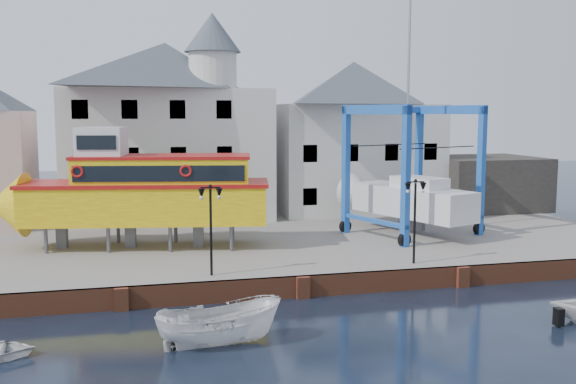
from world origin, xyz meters
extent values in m
plane|color=black|center=(0.00, 0.00, 0.00)|extent=(140.00, 140.00, 0.00)
cube|color=slate|center=(0.00, 11.00, 0.50)|extent=(44.00, 22.00, 1.00)
cube|color=brown|center=(0.00, 0.12, 0.50)|extent=(44.00, 0.25, 1.00)
cube|color=brown|center=(-8.00, -0.05, 0.50)|extent=(0.60, 0.36, 1.00)
cube|color=brown|center=(0.00, -0.05, 0.50)|extent=(0.60, 0.36, 1.00)
cube|color=brown|center=(8.00, -0.05, 0.50)|extent=(0.60, 0.36, 1.00)
cube|color=silver|center=(-5.00, 18.50, 5.50)|extent=(14.00, 8.00, 9.00)
pyramid|color=#40434C|center=(-5.00, 18.50, 11.60)|extent=(14.00, 8.00, 3.20)
cube|color=black|center=(-10.50, 14.54, 2.60)|extent=(1.00, 0.08, 1.20)
cube|color=black|center=(-7.50, 14.54, 2.60)|extent=(1.00, 0.08, 1.20)
cube|color=black|center=(-4.50, 14.54, 2.60)|extent=(1.00, 0.08, 1.20)
cube|color=black|center=(-1.50, 14.54, 2.60)|extent=(1.00, 0.08, 1.20)
cube|color=black|center=(-10.50, 14.54, 5.60)|extent=(1.00, 0.08, 1.20)
cube|color=black|center=(-7.50, 14.54, 5.60)|extent=(1.00, 0.08, 1.20)
cube|color=black|center=(-4.50, 14.54, 5.60)|extent=(1.00, 0.08, 1.20)
cube|color=black|center=(-1.50, 14.54, 5.60)|extent=(1.00, 0.08, 1.20)
cube|color=black|center=(-10.50, 14.54, 8.60)|extent=(1.00, 0.08, 1.20)
cube|color=black|center=(-7.50, 14.54, 8.60)|extent=(1.00, 0.08, 1.20)
cube|color=black|center=(-4.50, 14.54, 8.60)|extent=(1.00, 0.08, 1.20)
cube|color=black|center=(-1.50, 14.54, 8.60)|extent=(1.00, 0.08, 1.20)
cylinder|color=silver|center=(-2.00, 16.10, 11.20)|extent=(3.20, 3.20, 2.40)
cone|color=#40434C|center=(-2.00, 16.10, 13.70)|extent=(3.80, 3.80, 2.60)
cube|color=silver|center=(9.00, 19.00, 5.00)|extent=(12.00, 8.00, 8.00)
pyramid|color=#40434C|center=(9.00, 19.00, 10.60)|extent=(12.00, 8.00, 3.20)
cube|color=black|center=(4.50, 15.04, 2.60)|extent=(1.00, 0.08, 1.20)
cube|color=black|center=(7.50, 15.04, 2.60)|extent=(1.00, 0.08, 1.20)
cube|color=black|center=(10.50, 15.04, 2.60)|extent=(1.00, 0.08, 1.20)
cube|color=black|center=(13.50, 15.04, 2.60)|extent=(1.00, 0.08, 1.20)
cube|color=black|center=(4.50, 15.04, 5.60)|extent=(1.00, 0.08, 1.20)
cube|color=black|center=(7.50, 15.04, 5.60)|extent=(1.00, 0.08, 1.20)
cube|color=black|center=(10.50, 15.04, 5.60)|extent=(1.00, 0.08, 1.20)
cube|color=black|center=(13.50, 15.04, 5.60)|extent=(1.00, 0.08, 1.20)
cube|color=#262423|center=(19.00, 17.00, 3.00)|extent=(8.00, 7.00, 4.00)
cylinder|color=black|center=(-4.00, 1.20, 3.00)|extent=(0.12, 0.12, 4.00)
cube|color=black|center=(-4.00, 1.20, 5.05)|extent=(0.90, 0.06, 0.06)
sphere|color=black|center=(-4.00, 1.20, 5.12)|extent=(0.16, 0.16, 0.16)
cone|color=black|center=(-4.40, 1.20, 4.78)|extent=(0.32, 0.32, 0.45)
sphere|color=silver|center=(-4.40, 1.20, 4.60)|extent=(0.18, 0.18, 0.18)
cone|color=black|center=(-3.60, 1.20, 4.78)|extent=(0.32, 0.32, 0.45)
sphere|color=silver|center=(-3.60, 1.20, 4.60)|extent=(0.18, 0.18, 0.18)
cylinder|color=black|center=(6.00, 1.20, 3.00)|extent=(0.12, 0.12, 4.00)
cube|color=black|center=(6.00, 1.20, 5.05)|extent=(0.90, 0.06, 0.06)
sphere|color=black|center=(6.00, 1.20, 5.12)|extent=(0.16, 0.16, 0.16)
cone|color=black|center=(5.60, 1.20, 4.78)|extent=(0.32, 0.32, 0.45)
sphere|color=silver|center=(5.60, 1.20, 4.60)|extent=(0.18, 0.18, 0.18)
cone|color=black|center=(6.40, 1.20, 4.78)|extent=(0.32, 0.32, 0.45)
sphere|color=silver|center=(6.40, 1.20, 4.60)|extent=(0.18, 0.18, 0.18)
cylinder|color=#59595E|center=(-11.96, 7.84, 1.70)|extent=(0.23, 0.23, 1.40)
cylinder|color=#59595E|center=(-11.51, 10.41, 1.70)|extent=(0.23, 0.23, 1.40)
cylinder|color=#59595E|center=(-8.75, 7.28, 1.70)|extent=(0.23, 0.23, 1.40)
cylinder|color=#59595E|center=(-8.30, 9.84, 1.70)|extent=(0.23, 0.23, 1.40)
cylinder|color=#59595E|center=(-5.55, 6.71, 1.70)|extent=(0.23, 0.23, 1.40)
cylinder|color=#59595E|center=(-5.09, 9.27, 1.70)|extent=(0.23, 0.23, 1.40)
cylinder|color=#59595E|center=(-2.34, 6.14, 1.70)|extent=(0.23, 0.23, 1.40)
cylinder|color=#59595E|center=(-1.89, 8.71, 1.70)|extent=(0.23, 0.23, 1.40)
cube|color=#59595E|center=(-11.28, 9.04, 1.70)|extent=(0.63, 0.56, 1.40)
cube|color=#59595E|center=(-7.61, 8.40, 1.70)|extent=(0.63, 0.56, 1.40)
cube|color=#59595E|center=(-3.95, 7.75, 1.70)|extent=(0.63, 0.56, 1.40)
cube|color=#D09409|center=(-6.69, 8.23, 3.42)|extent=(13.45, 5.75, 2.05)
cone|color=#D09409|center=(-14.12, 9.55, 3.42)|extent=(2.63, 3.84, 3.54)
cube|color=#A01311|center=(-6.69, 8.23, 4.54)|extent=(13.75, 5.95, 0.20)
cube|color=#D09409|center=(-5.78, 8.07, 5.19)|extent=(9.72, 4.74, 1.49)
cube|color=black|center=(-6.06, 6.48, 5.23)|extent=(8.81, 1.61, 0.84)
cube|color=black|center=(-5.50, 9.66, 5.23)|extent=(8.81, 1.61, 0.84)
cube|color=#A01311|center=(-5.78, 8.07, 6.02)|extent=(9.92, 4.86, 0.17)
cube|color=silver|center=(-8.99, 8.64, 6.78)|extent=(2.80, 2.80, 1.69)
cube|color=black|center=(-9.20, 7.42, 6.85)|extent=(2.01, 0.41, 0.74)
torus|color=#A01311|center=(-10.19, 7.16, 5.37)|extent=(0.66, 0.24, 0.65)
torus|color=#A01311|center=(-4.69, 6.19, 5.37)|extent=(0.66, 0.24, 0.65)
cube|color=#1359AF|center=(7.16, 4.98, 4.88)|extent=(0.50, 0.50, 7.77)
cylinder|color=black|center=(7.16, 4.98, 1.39)|extent=(0.82, 0.53, 0.78)
cube|color=#1359AF|center=(5.33, 9.80, 4.88)|extent=(0.50, 0.50, 7.77)
cylinder|color=black|center=(5.33, 9.80, 1.39)|extent=(0.82, 0.53, 0.78)
cube|color=#1359AF|center=(13.03, 7.19, 4.88)|extent=(0.50, 0.50, 7.77)
cylinder|color=black|center=(13.03, 7.19, 1.39)|extent=(0.82, 0.53, 0.78)
cube|color=#1359AF|center=(11.20, 12.02, 4.88)|extent=(0.50, 0.50, 7.77)
cylinder|color=black|center=(11.20, 12.02, 1.39)|extent=(0.82, 0.53, 0.78)
cube|color=#1359AF|center=(6.25, 7.39, 8.57)|extent=(2.33, 5.33, 0.54)
cube|color=#1359AF|center=(6.25, 7.39, 2.11)|extent=(2.22, 5.29, 0.23)
cube|color=#1359AF|center=(12.11, 9.61, 8.57)|extent=(2.33, 5.33, 0.54)
cube|color=#1359AF|center=(12.11, 9.61, 2.11)|extent=(2.22, 5.29, 0.23)
cube|color=#1359AF|center=(8.27, 10.91, 8.57)|extent=(6.37, 2.72, 0.39)
cube|color=silver|center=(9.18, 8.50, 3.00)|extent=(5.33, 8.69, 1.78)
cone|color=silver|center=(7.43, 13.12, 3.00)|extent=(3.02, 2.56, 2.55)
cube|color=#59595E|center=(9.18, 8.50, 1.72)|extent=(0.96, 1.96, 0.78)
cube|color=silver|center=(9.38, 7.98, 4.22)|extent=(2.84, 3.74, 0.67)
cylinder|color=#99999E|center=(8.98, 9.02, 9.99)|extent=(0.21, 0.21, 12.21)
cube|color=black|center=(9.89, 6.63, 6.38)|extent=(5.71, 2.25, 0.05)
cube|color=black|center=(8.47, 10.37, 6.38)|extent=(5.71, 2.25, 0.05)
imported|color=silver|center=(-4.47, -5.13, 0.00)|extent=(4.78, 2.14, 1.80)
camera|label=1|loc=(-7.29, -27.49, 8.41)|focal=40.00mm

